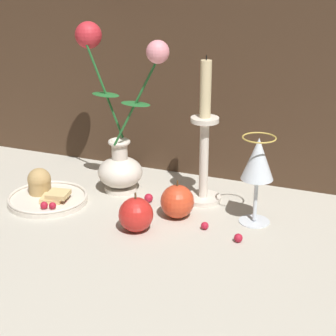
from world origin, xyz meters
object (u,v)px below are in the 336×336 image
at_px(apple_beside_vase, 136,215).
at_px(apple_near_glass, 177,201).
at_px(candlestick, 204,146).
at_px(vase, 118,137).
at_px(wine_glass, 258,162).
at_px(plate_with_pastries, 46,194).

distance_m(apple_beside_vase, apple_near_glass, 0.10).
relative_size(candlestick, apple_beside_vase, 3.96).
xyz_separation_m(vase, apple_beside_vase, (0.12, -0.17, -0.09)).
bearing_deg(apple_near_glass, candlestick, 76.37).
distance_m(wine_glass, apple_near_glass, 0.18).
relative_size(vase, plate_with_pastries, 2.15).
distance_m(vase, candlestick, 0.20).
height_order(wine_glass, apple_near_glass, wine_glass).
xyz_separation_m(vase, candlestick, (0.20, 0.01, 0.00)).
xyz_separation_m(wine_glass, apple_near_glass, (-0.15, -0.04, -0.09)).
height_order(vase, apple_near_glass, vase).
xyz_separation_m(wine_glass, apple_beside_vase, (-0.20, -0.12, -0.09)).
distance_m(plate_with_pastries, apple_beside_vase, 0.25).
height_order(wine_glass, apple_beside_vase, wine_glass).
xyz_separation_m(candlestick, apple_near_glass, (-0.02, -0.10, -0.09)).
relative_size(vase, candlestick, 1.17).
relative_size(apple_beside_vase, apple_near_glass, 0.98).
relative_size(wine_glass, apple_beside_vase, 2.25).
bearing_deg(apple_beside_vase, wine_glass, 30.64).
height_order(wine_glass, candlestick, candlestick).
height_order(vase, candlestick, vase).
relative_size(plate_with_pastries, apple_near_glass, 2.12).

